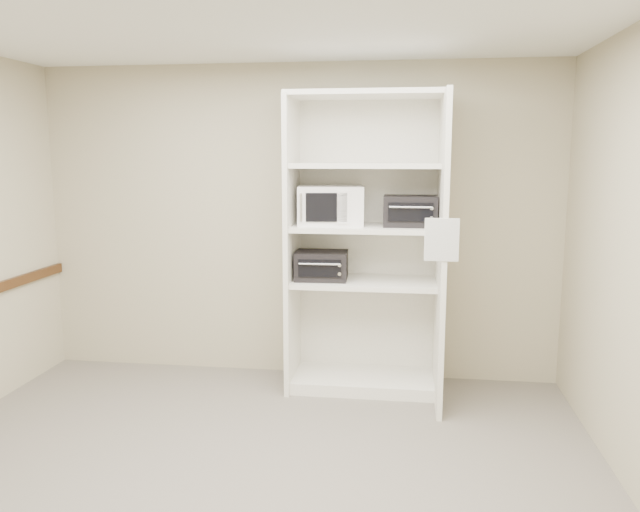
# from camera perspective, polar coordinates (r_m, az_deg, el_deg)

# --- Properties ---
(floor) EXTENTS (4.50, 4.00, 0.01)m
(floor) POSITION_cam_1_polar(r_m,az_deg,el_deg) (3.96, -7.41, -20.15)
(floor) COLOR #6A6359
(floor) RESTS_ON ground
(ceiling) EXTENTS (4.50, 4.00, 0.01)m
(ceiling) POSITION_cam_1_polar(r_m,az_deg,el_deg) (3.53, -8.40, 21.63)
(ceiling) COLOR white
(wall_back) EXTENTS (4.50, 0.02, 2.70)m
(wall_back) POSITION_cam_1_polar(r_m,az_deg,el_deg) (5.43, -2.19, 3.07)
(wall_back) COLOR tan
(wall_back) RESTS_ON ground
(wall_front) EXTENTS (4.50, 0.02, 2.70)m
(wall_front) POSITION_cam_1_polar(r_m,az_deg,el_deg) (1.72, -26.46, -11.83)
(wall_front) COLOR tan
(wall_front) RESTS_ON ground
(shelving_unit) EXTENTS (1.24, 0.92, 2.42)m
(shelving_unit) POSITION_cam_1_polar(r_m,az_deg,el_deg) (5.09, 4.64, 0.14)
(shelving_unit) COLOR white
(shelving_unit) RESTS_ON floor
(microwave) EXTENTS (0.57, 0.46, 0.31)m
(microwave) POSITION_cam_1_polar(r_m,az_deg,el_deg) (5.10, 0.97, 4.66)
(microwave) COLOR white
(microwave) RESTS_ON shelving_unit
(toaster_oven_upper) EXTENTS (0.42, 0.32, 0.24)m
(toaster_oven_upper) POSITION_cam_1_polar(r_m,az_deg,el_deg) (5.03, 8.25, 4.10)
(toaster_oven_upper) COLOR black
(toaster_oven_upper) RESTS_ON shelving_unit
(toaster_oven_lower) EXTENTS (0.43, 0.33, 0.23)m
(toaster_oven_lower) POSITION_cam_1_polar(r_m,az_deg,el_deg) (5.11, 0.15, -0.87)
(toaster_oven_lower) COLOR black
(toaster_oven_lower) RESTS_ON shelving_unit
(paper_sign) EXTENTS (0.23, 0.01, 0.30)m
(paper_sign) POSITION_cam_1_polar(r_m,az_deg,el_deg) (4.44, 11.06, 1.46)
(paper_sign) COLOR white
(paper_sign) RESTS_ON shelving_unit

